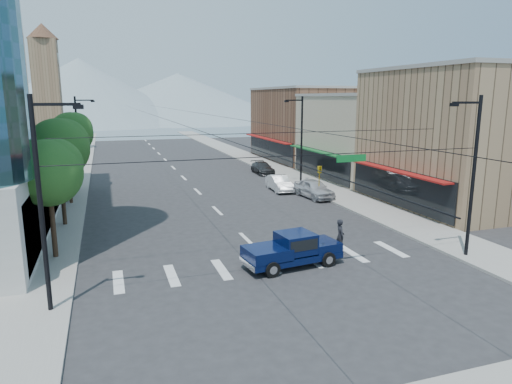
# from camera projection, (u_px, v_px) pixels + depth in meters

# --- Properties ---
(ground) EXTENTS (160.00, 160.00, 0.00)m
(ground) POSITION_uv_depth(u_px,v_px,m) (282.00, 273.00, 23.41)
(ground) COLOR #28282B
(ground) RESTS_ON ground
(sidewalk_left) EXTENTS (4.00, 120.00, 0.15)m
(sidewalk_left) POSITION_uv_depth(u_px,v_px,m) (74.00, 169.00, 56.86)
(sidewalk_left) COLOR gray
(sidewalk_left) RESTS_ON ground
(sidewalk_right) EXTENTS (4.00, 120.00, 0.15)m
(sidewalk_right) POSITION_uv_depth(u_px,v_px,m) (257.00, 161.00, 64.27)
(sidewalk_right) COLOR gray
(sidewalk_right) RESTS_ON ground
(shop_near) EXTENTS (12.00, 14.00, 11.00)m
(shop_near) POSITION_uv_depth(u_px,v_px,m) (463.00, 139.00, 37.76)
(shop_near) COLOR #8C6B4C
(shop_near) RESTS_ON ground
(shop_mid) EXTENTS (12.00, 14.00, 9.00)m
(shop_mid) POSITION_uv_depth(u_px,v_px,m) (370.00, 137.00, 50.97)
(shop_mid) COLOR tan
(shop_mid) RESTS_ON ground
(shop_far) EXTENTS (12.00, 18.00, 10.00)m
(shop_far) POSITION_uv_depth(u_px,v_px,m) (309.00, 125.00, 65.74)
(shop_far) COLOR brown
(shop_far) RESTS_ON ground
(clock_tower) EXTENTS (4.80, 4.80, 20.40)m
(clock_tower) POSITION_uv_depth(u_px,v_px,m) (47.00, 86.00, 73.77)
(clock_tower) COLOR #8C6B4C
(clock_tower) RESTS_ON ground
(mountain_left) EXTENTS (80.00, 80.00, 22.00)m
(mountain_left) POSITION_uv_depth(u_px,v_px,m) (80.00, 91.00, 155.93)
(mountain_left) COLOR gray
(mountain_left) RESTS_ON ground
(mountain_right) EXTENTS (90.00, 90.00, 18.00)m
(mountain_right) POSITION_uv_depth(u_px,v_px,m) (178.00, 97.00, 176.44)
(mountain_right) COLOR gray
(mountain_right) RESTS_ON ground
(tree_near) EXTENTS (3.65, 3.64, 6.71)m
(tree_near) POSITION_uv_depth(u_px,v_px,m) (51.00, 170.00, 24.64)
(tree_near) COLOR black
(tree_near) RESTS_ON ground
(tree_midnear) EXTENTS (4.09, 4.09, 7.52)m
(tree_midnear) POSITION_uv_depth(u_px,v_px,m) (61.00, 146.00, 31.03)
(tree_midnear) COLOR black
(tree_midnear) RESTS_ON ground
(tree_midfar) EXTENTS (3.65, 3.64, 6.71)m
(tree_midfar) POSITION_uv_depth(u_px,v_px,m) (68.00, 145.00, 37.65)
(tree_midfar) COLOR black
(tree_midfar) RESTS_ON ground
(tree_far) EXTENTS (4.09, 4.09, 7.52)m
(tree_far) POSITION_uv_depth(u_px,v_px,m) (73.00, 132.00, 44.04)
(tree_far) COLOR black
(tree_far) RESTS_ON ground
(signal_rig) EXTENTS (21.80, 0.20, 9.00)m
(signal_rig) POSITION_uv_depth(u_px,v_px,m) (294.00, 188.00, 21.60)
(signal_rig) COLOR black
(signal_rig) RESTS_ON ground
(lamp_pole_nw) EXTENTS (2.00, 0.25, 9.00)m
(lamp_pole_nw) POSITION_uv_depth(u_px,v_px,m) (79.00, 136.00, 46.99)
(lamp_pole_nw) COLOR black
(lamp_pole_nw) RESTS_ON ground
(lamp_pole_ne) EXTENTS (2.00, 0.25, 9.00)m
(lamp_pole_ne) POSITION_uv_depth(u_px,v_px,m) (300.00, 137.00, 46.14)
(lamp_pole_ne) COLOR black
(lamp_pole_ne) RESTS_ON ground
(pickup_truck) EXTENTS (5.56, 2.61, 1.82)m
(pickup_truck) POSITION_uv_depth(u_px,v_px,m) (292.00, 249.00, 24.25)
(pickup_truck) COLOR #08143F
(pickup_truck) RESTS_ON ground
(pedestrian) EXTENTS (0.61, 0.81, 2.00)m
(pedestrian) POSITION_uv_depth(u_px,v_px,m) (340.00, 236.00, 26.38)
(pedestrian) COLOR black
(pedestrian) RESTS_ON ground
(parked_car_near) EXTENTS (2.45, 5.04, 1.66)m
(parked_car_near) POSITION_uv_depth(u_px,v_px,m) (314.00, 189.00, 40.97)
(parked_car_near) COLOR silver
(parked_car_near) RESTS_ON ground
(parked_car_mid) EXTENTS (1.82, 4.60, 1.49)m
(parked_car_mid) POSITION_uv_depth(u_px,v_px,m) (279.00, 183.00, 44.07)
(parked_car_mid) COLOR white
(parked_car_mid) RESTS_ON ground
(parked_car_far) EXTENTS (2.03, 4.75, 1.37)m
(parked_car_far) POSITION_uv_depth(u_px,v_px,m) (263.00, 168.00, 54.05)
(parked_car_far) COLOR #2C2D2F
(parked_car_far) RESTS_ON ground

